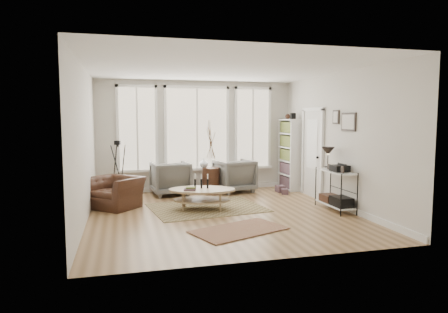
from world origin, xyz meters
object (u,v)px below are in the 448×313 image
object	(u,v)px
low_shelf	(335,186)
accent_chair	(115,192)
armchair_right	(234,176)
side_table	(211,159)
bookcase	(289,154)
armchair_left	(170,178)
coffee_table	(202,193)

from	to	relation	value
low_shelf	accent_chair	size ratio (longest dim) A/B	1.27
low_shelf	armchair_right	world-z (taller)	low_shelf
armchair_right	accent_chair	bearing A→B (deg)	9.62
armchair_right	side_table	xyz separation A→B (m)	(-0.65, -0.12, 0.47)
bookcase	low_shelf	distance (m)	2.56
bookcase	accent_chair	distance (m)	4.72
low_shelf	armchair_left	xyz separation A→B (m)	(-3.16, 2.52, -0.09)
low_shelf	armchair_right	bearing A→B (deg)	120.27
armchair_right	coffee_table	bearing A→B (deg)	44.39
armchair_right	side_table	bearing A→B (deg)	-0.79
bookcase	coffee_table	distance (m)	3.34
accent_chair	armchair_right	bearing A→B (deg)	63.51
armchair_left	bookcase	bearing A→B (deg)	173.58
coffee_table	side_table	size ratio (longest dim) A/B	0.83
coffee_table	low_shelf	bearing A→B (deg)	-15.31
low_shelf	side_table	bearing A→B (deg)	131.41
low_shelf	coffee_table	world-z (taller)	low_shelf
coffee_table	side_table	world-z (taller)	side_table
side_table	low_shelf	bearing A→B (deg)	-48.59
armchair_right	armchair_left	bearing A→B (deg)	-10.80
armchair_right	side_table	world-z (taller)	side_table
armchair_left	accent_chair	xyz separation A→B (m)	(-1.32, -1.14, -0.09)
coffee_table	side_table	xyz separation A→B (m)	(0.57, 1.68, 0.55)
bookcase	accent_chair	xyz separation A→B (m)	(-4.54, -1.13, -0.62)
low_shelf	bookcase	bearing A→B (deg)	88.72
bookcase	low_shelf	size ratio (longest dim) A/B	1.58
coffee_table	accent_chair	bearing A→B (deg)	160.03
accent_chair	bookcase	bearing A→B (deg)	56.32
coffee_table	side_table	bearing A→B (deg)	71.32
bookcase	armchair_left	size ratio (longest dim) A/B	2.23
coffee_table	armchair_left	world-z (taller)	armchair_left
armchair_right	accent_chair	distance (m)	3.21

